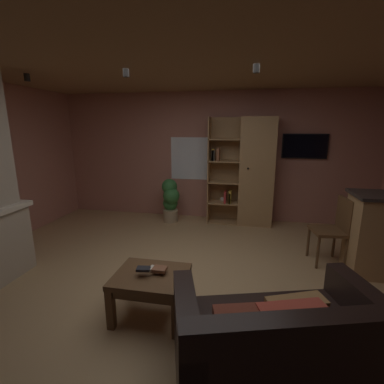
{
  "coord_description": "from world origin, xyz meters",
  "views": [
    {
      "loc": [
        0.63,
        -2.85,
        1.83
      ],
      "look_at": [
        0.0,
        0.4,
        1.05
      ],
      "focal_mm": 25.69,
      "sensor_mm": 36.0,
      "label": 1
    }
  ],
  "objects": [
    {
      "name": "coffee_table",
      "position": [
        -0.22,
        -0.57,
        0.36
      ],
      "size": [
        0.7,
        0.58,
        0.45
      ],
      "color": "brown",
      "rests_on": "ground"
    },
    {
      "name": "wall_back",
      "position": [
        0.0,
        2.65,
        1.26
      ],
      "size": [
        6.31,
        0.06,
        2.51
      ],
      "primitive_type": "cube",
      "color": "#AD7060",
      "rests_on": "ground"
    },
    {
      "name": "table_book_0",
      "position": [
        -0.2,
        -0.5,
        0.47
      ],
      "size": [
        0.14,
        0.12,
        0.03
      ],
      "primitive_type": "cube",
      "rotation": [
        0.0,
        0.0,
        -0.22
      ],
      "color": "beige",
      "rests_on": "coffee_table"
    },
    {
      "name": "floor",
      "position": [
        0.0,
        0.0,
        -0.01
      ],
      "size": [
        6.19,
        5.23,
        0.02
      ],
      "primitive_type": "cube",
      "color": "tan",
      "rests_on": "ground"
    },
    {
      "name": "window_pane_back",
      "position": [
        -0.47,
        2.61,
        1.22
      ],
      "size": [
        0.79,
        0.01,
        0.85
      ],
      "primitive_type": "cube",
      "color": "white"
    },
    {
      "name": "leather_couch",
      "position": [
        0.94,
        -1.13,
        0.3
      ],
      "size": [
        1.69,
        1.31,
        0.84
      ],
      "color": "black",
      "rests_on": "ground"
    },
    {
      "name": "bookshelf_cabinet",
      "position": [
        0.76,
        2.37,
        1.0
      ],
      "size": [
        1.22,
        0.41,
        2.02
      ],
      "color": "#A87F51",
      "rests_on": "ground"
    },
    {
      "name": "track_light_spot_1",
      "position": [
        -0.76,
        0.33,
        2.44
      ],
      "size": [
        0.07,
        0.07,
        0.09
      ],
      "primitive_type": "cylinder",
      "color": "black"
    },
    {
      "name": "table_book_1",
      "position": [
        -0.14,
        -0.54,
        0.49
      ],
      "size": [
        0.14,
        0.11,
        0.03
      ],
      "primitive_type": "cube",
      "rotation": [
        0.0,
        0.0,
        -0.04
      ],
      "color": "brown",
      "rests_on": "coffee_table"
    },
    {
      "name": "track_light_spot_2",
      "position": [
        0.71,
        0.36,
        2.44
      ],
      "size": [
        0.07,
        0.07,
        0.09
      ],
      "primitive_type": "cylinder",
      "color": "black"
    },
    {
      "name": "dining_chair",
      "position": [
        1.86,
        0.95,
        0.53
      ],
      "size": [
        0.47,
        0.47,
        0.92
      ],
      "color": "brown",
      "rests_on": "ground"
    },
    {
      "name": "wall_mounted_tv",
      "position": [
        1.7,
        2.58,
        1.49
      ],
      "size": [
        0.8,
        0.06,
        0.45
      ],
      "color": "black"
    },
    {
      "name": "ceiling",
      "position": [
        0.0,
        0.0,
        2.52
      ],
      "size": [
        6.19,
        5.23,
        0.02
      ],
      "primitive_type": "cube",
      "color": "#8E6B47"
    },
    {
      "name": "table_book_2",
      "position": [
        -0.28,
        -0.61,
        0.52
      ],
      "size": [
        0.14,
        0.1,
        0.02
      ],
      "primitive_type": "cube",
      "rotation": [
        0.0,
        0.0,
        0.14
      ],
      "color": "black",
      "rests_on": "coffee_table"
    },
    {
      "name": "potted_floor_plant",
      "position": [
        -0.78,
        2.2,
        0.46
      ],
      "size": [
        0.36,
        0.38,
        0.85
      ],
      "color": "#9E896B",
      "rests_on": "ground"
    },
    {
      "name": "track_light_spot_0",
      "position": [
        -2.1,
        0.37,
        2.44
      ],
      "size": [
        0.07,
        0.07,
        0.09
      ],
      "primitive_type": "cylinder",
      "color": "black"
    }
  ]
}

